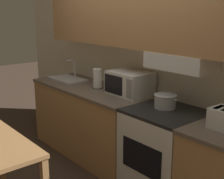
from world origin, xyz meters
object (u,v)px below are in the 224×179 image
at_px(paper_towel_roll, 98,79).
at_px(stove_range, 164,153).
at_px(cooking_pot, 165,101).
at_px(sink_basin, 67,79).
at_px(microwave, 130,83).

bearing_deg(paper_towel_roll, stove_range, -1.76).
bearing_deg(paper_towel_roll, cooking_pot, 1.22).
xyz_separation_m(cooking_pot, sink_basin, (-1.72, -0.06, -0.06)).
xyz_separation_m(cooking_pot, microwave, (-0.59, 0.07, 0.06)).
relative_size(stove_range, microwave, 1.87).
height_order(cooking_pot, microwave, microwave).
distance_m(cooking_pot, sink_basin, 1.72).
bearing_deg(microwave, cooking_pot, -6.80).
xyz_separation_m(stove_range, microwave, (-0.66, 0.13, 0.58)).
xyz_separation_m(sink_basin, paper_towel_roll, (0.65, 0.03, 0.10)).
distance_m(microwave, sink_basin, 1.14).
distance_m(sink_basin, paper_towel_roll, 0.66).
height_order(stove_range, cooking_pot, cooking_pot).
bearing_deg(stove_range, cooking_pot, 139.36).
xyz_separation_m(stove_range, cooking_pot, (-0.07, 0.06, 0.52)).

